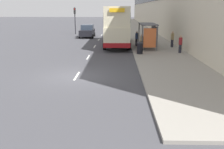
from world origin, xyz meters
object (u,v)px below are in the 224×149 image
Objects in this scene: car_1 at (120,24)px; traffic_light_far_kerb at (75,16)px; pedestrian_2 at (172,39)px; car_2 at (116,26)px; double_decker_bus_near at (117,25)px; bus_shelter at (150,31)px; litter_bin at (140,48)px; pedestrian_at_shelter at (137,38)px; pedestrian_1 at (142,42)px; pedestrian_3 at (180,44)px; car_0 at (87,31)px.

traffic_light_far_kerb is at bearing -116.40° from car_1.
car_2 is at bearing 105.70° from pedestrian_2.
double_decker_bus_near is 14.38m from traffic_light_far_kerb.
double_decker_bus_near is 27.54m from car_1.
bus_shelter is 4.00× the size of litter_bin.
car_2 is (-3.59, 22.75, -1.00)m from bus_shelter.
car_2 is 26.04m from litter_bin.
pedestrian_at_shelter reaches higher than car_1.
pedestrian_3 is at bearing -21.01° from pedestrian_1.
car_0 is 14.44m from pedestrian_2.
car_2 reaches higher than litter_bin.
car_2 is 24.15m from pedestrian_1.
pedestrian_2 is 0.39× the size of traffic_light_far_kerb.
pedestrian_1 is (-0.87, -1.24, -0.93)m from bus_shelter.
pedestrian_2 is 19.61m from traffic_light_far_kerb.
litter_bin is (1.56, -33.86, -0.17)m from car_1.
car_0 is at bearing 118.60° from double_decker_bus_near.
pedestrian_2 is (5.83, -2.21, -1.30)m from double_decker_bus_near.
litter_bin is 0.25× the size of traffic_light_far_kerb.
car_0 is at bearing 126.55° from pedestrian_3.
double_decker_bus_near reaches higher than car_1.
car_0 is 11.43m from pedestrian_at_shelter.
double_decker_bus_near is at bearing -61.40° from traffic_light_far_kerb.
traffic_light_far_kerb reaches higher than car_2.
pedestrian_1 reaches higher than car_1.
traffic_light_far_kerb reaches higher than car_1.
double_decker_bus_near is 9.24m from car_0.
pedestrian_at_shelter is at bearing 89.28° from litter_bin.
car_2 is 1.06× the size of traffic_light_far_kerb.
double_decker_bus_near reaches higher than litter_bin.
pedestrian_1 is at bearing -61.29° from double_decker_bus_near.
car_0 is at bearing 124.71° from pedestrian_at_shelter.
car_2 is 2.86× the size of pedestrian_1.
litter_bin is at bearing 114.14° from car_0.
car_2 is at bearing 46.59° from traffic_light_far_kerb.
pedestrian_1 is 4.06m from pedestrian_2.
car_2 reaches higher than pedestrian_3.
car_2 is 2.89× the size of pedestrian_at_shelter.
traffic_light_far_kerb reaches higher than bus_shelter.
car_2 is at bearing -109.44° from car_0.
car_1 is (-2.78, 30.68, -1.03)m from bus_shelter.
car_0 is 2.71× the size of pedestrian_at_shelter.
pedestrian_at_shelter is at bearing -86.79° from car_1.
pedestrian_at_shelter is 1.49× the size of litter_bin.
bus_shelter is at bearing -57.22° from traffic_light_far_kerb.
pedestrian_at_shelter is at bearing 122.68° from bus_shelter.
pedestrian_3 reaches higher than car_1.
traffic_light_far_kerb is (-8.95, 18.97, 2.22)m from litter_bin.
car_0 is 17.11m from pedestrian_3.
pedestrian_3 is (3.68, -4.35, 0.02)m from pedestrian_at_shelter.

